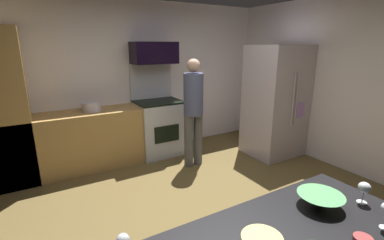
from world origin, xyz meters
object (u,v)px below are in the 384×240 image
Objects in this scene: microwave at (154,53)px; mixing_bowl_prep at (320,200)px; stock_pot at (91,106)px; refrigerator at (275,101)px; person_cook at (193,108)px; oven_range at (159,125)px; wine_glass_near at (364,188)px.

mixing_bowl_prep is (-0.36, -3.43, -0.80)m from microwave.
mixing_bowl_prep is 0.98× the size of stock_pot.
refrigerator is 1.12× the size of person_cook.
oven_range is 1.18m from stock_pot.
microwave is 2.61× the size of stock_pot.
stock_pot is at bearing -175.79° from microwave.
refrigerator is 3.14m from mixing_bowl_prep.
refrigerator reaches higher than oven_range.
stock_pot is at bearing 102.30° from mixing_bowl_prep.
refrigerator is 6.71× the size of mixing_bowl_prep.
refrigerator is 3.06m from wine_glass_near.
stock_pot is (-1.09, 0.00, 0.45)m from oven_range.
oven_range is 0.89m from person_cook.
refrigerator reaches higher than wine_glass_near.
microwave is at bearing 84.05° from mixing_bowl_prep.
microwave is 1.34m from stock_pot.
refrigerator reaches higher than person_cook.
wine_glass_near is at bearing -23.08° from mixing_bowl_prep.
oven_range is at bearing 110.00° from person_cook.
stock_pot is (-1.00, 3.46, -0.03)m from wine_glass_near.
microwave is 0.39× the size of refrigerator.
oven_range is at bearing 88.48° from wine_glass_near.
refrigerator is at bearing -32.23° from microwave.
microwave is 0.44× the size of person_cook.
microwave reaches higher than oven_range.
wine_glass_near is at bearing -91.52° from oven_range.
wine_glass_near reaches higher than mixing_bowl_prep.
stock_pot is (-0.73, 3.35, 0.03)m from mixing_bowl_prep.
person_cook is 2.68m from mixing_bowl_prep.
wine_glass_near is at bearing -73.95° from stock_pot.
refrigerator is 13.12× the size of wine_glass_near.
stock_pot is (-2.83, 1.02, 0.03)m from refrigerator.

